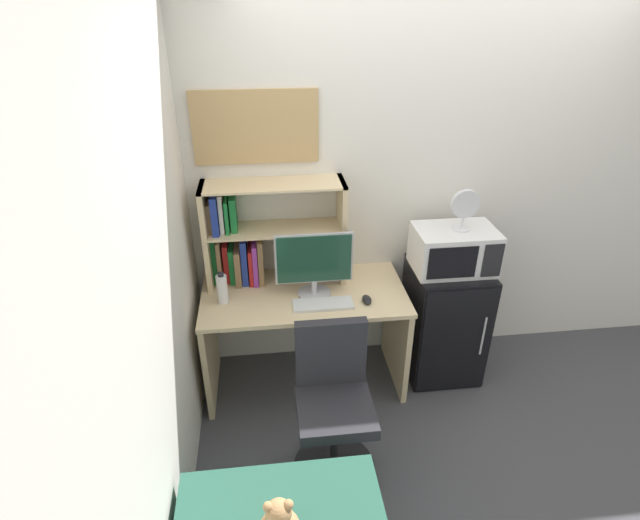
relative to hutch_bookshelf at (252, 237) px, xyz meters
The scene contains 13 objects.
wall_back 1.63m from the hutch_bookshelf, ahead, with size 6.40×0.04×2.60m, color silver.
wall_left 1.55m from the hutch_bookshelf, 105.66° to the right, with size 0.04×4.40×2.60m, color silver.
desk 0.66m from the hutch_bookshelf, 33.52° to the right, with size 1.31×0.66×0.74m.
hutch_bookshelf is the anchor object (origin of this frame).
monitor 0.45m from the hutch_bookshelf, 32.11° to the right, with size 0.48×0.21×0.43m.
keyboard 0.64m from the hutch_bookshelf, 41.86° to the right, with size 0.37×0.13×0.02m, color silver.
computer_mouse 0.84m from the hutch_bookshelf, 27.63° to the right, with size 0.06×0.10×0.03m, color black.
water_bottle 0.39m from the hutch_bookshelf, 127.28° to the right, with size 0.07×0.07×0.21m.
mini_fridge 1.45m from the hutch_bookshelf, ahead, with size 0.49×0.51×0.84m.
microwave 1.31m from the hutch_bookshelf, ahead, with size 0.52×0.35×0.28m.
desk_fan 1.35m from the hutch_bookshelf, ahead, with size 0.18×0.11×0.27m.
desk_chair 1.19m from the hutch_bookshelf, 66.24° to the right, with size 0.47×0.47×0.93m.
wall_corkboard 0.68m from the hutch_bookshelf, 60.10° to the left, with size 0.76×0.02×0.44m, color tan.
Camera 1 is at (-1.11, -3.03, 2.47)m, focal length 27.99 mm.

